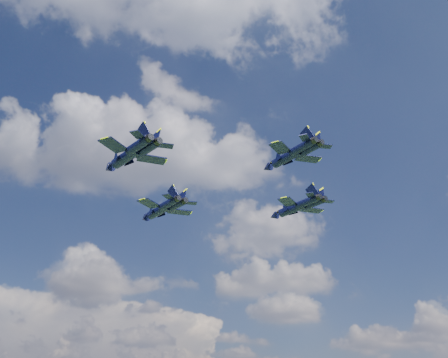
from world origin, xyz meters
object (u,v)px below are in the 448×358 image
jet_lead (158,211)px  jet_right (291,209)px  jet_slot (285,158)px  jet_left (125,158)px

jet_lead → jet_right: bearing=-37.0°
jet_right → jet_slot: 28.76m
jet_lead → jet_left: 25.24m
jet_left → jet_right: size_ratio=0.99×
jet_lead → jet_slot: (23.75, -28.51, -1.11)m
jet_right → jet_slot: jet_right is taller
jet_left → jet_slot: jet_left is taller
jet_left → jet_slot: bearing=-46.4°
jet_left → jet_right: (33.68, 24.48, 0.68)m
jet_right → jet_slot: bearing=-138.4°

